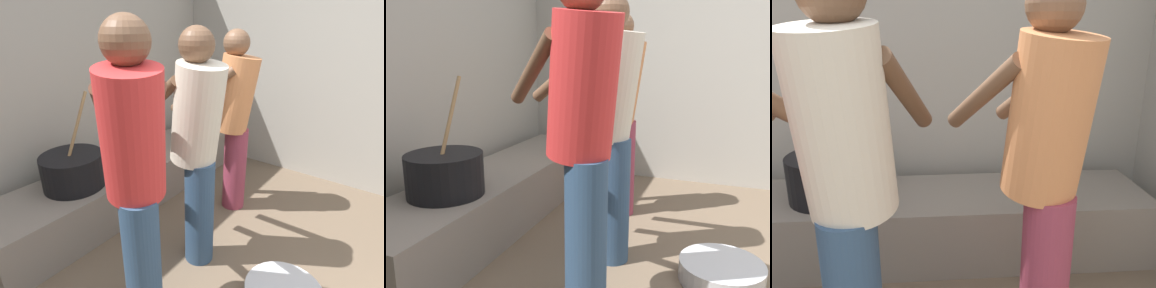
{
  "view_description": "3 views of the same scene",
  "coord_description": "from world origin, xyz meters",
  "views": [
    {
      "loc": [
        -0.91,
        -0.19,
        1.6
      ],
      "look_at": [
        0.77,
        1.09,
        0.74
      ],
      "focal_mm": 28.53,
      "sensor_mm": 36.0,
      "label": 1
    },
    {
      "loc": [
        -1.69,
        0.2,
        1.25
      ],
      "look_at": [
        0.93,
        1.23,
        0.61
      ],
      "focal_mm": 37.58,
      "sensor_mm": 36.0,
      "label": 2
    },
    {
      "loc": [
        0.81,
        -0.36,
        1.38
      ],
      "look_at": [
        0.95,
        1.36,
        0.84
      ],
      "focal_mm": 36.54,
      "sensor_mm": 36.0,
      "label": 3
    }
  ],
  "objects": [
    {
      "name": "cook_in_red_shirt",
      "position": [
        -0.03,
        0.83,
        0.94
      ],
      "size": [
        0.68,
        0.72,
        1.63
      ],
      "color": "navy",
      "rests_on": "ground_plane"
    },
    {
      "name": "cook_in_orange_shirt",
      "position": [
        1.23,
        1.01,
        0.88
      ],
      "size": [
        0.6,
        0.72,
        1.54
      ],
      "color": "#8C3347",
      "rests_on": "ground_plane"
    },
    {
      "name": "cooking_pot_main",
      "position": [
        0.2,
        1.81,
        0.53
      ],
      "size": [
        0.46,
        0.46,
        0.71
      ],
      "color": "black",
      "rests_on": "hearth_ledge"
    },
    {
      "name": "cook_in_cream_shirt",
      "position": [
        0.52,
        0.87,
        0.9
      ],
      "size": [
        0.48,
        0.72,
        1.58
      ],
      "color": "navy",
      "rests_on": "ground_plane"
    },
    {
      "name": "metal_mixing_bowl",
      "position": [
        0.49,
        0.19,
        0.06
      ],
      "size": [
        0.47,
        0.47,
        0.12
      ],
      "primitive_type": "cylinder",
      "color": "#B7B7BC",
      "rests_on": "ground_plane"
    },
    {
      "name": "block_enclosure_right",
      "position": [
        2.37,
        0.0,
        1.2
      ],
      "size": [
        0.2,
        4.86,
        2.41
      ],
      "primitive_type": "cube",
      "color": "#9E998E",
      "rests_on": "ground_plane"
    },
    {
      "name": "hearth_ledge",
      "position": [
        0.78,
        1.81,
        0.2
      ],
      "size": [
        2.6,
        0.6,
        0.4
      ],
      "primitive_type": "cube",
      "color": "slate",
      "rests_on": "ground_plane"
    }
  ]
}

